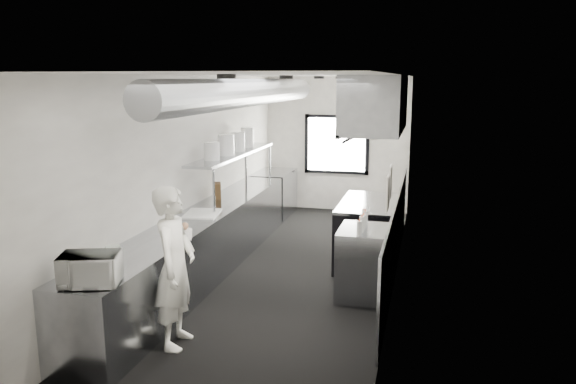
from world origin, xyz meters
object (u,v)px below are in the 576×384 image
Objects in this scene: line_cook at (175,267)px; squeeze_bottle_c at (363,222)px; squeeze_bottle_e at (364,216)px; plate_stack_c at (238,142)px; pass_shelf at (234,155)px; plate_stack_b at (226,145)px; range at (368,232)px; plate_stack_d at (248,137)px; squeeze_bottle_a at (359,228)px; deli_tub_a at (109,255)px; cutting_board at (202,214)px; squeeze_bottle_b at (362,224)px; small_plate at (185,230)px; deli_tub_b at (113,251)px; microwave at (90,269)px; exhaust_hood at (376,104)px; prep_counter at (202,245)px; squeeze_bottle_d at (365,218)px; far_work_table at (274,193)px; plate_stack_a at (212,151)px; bottle_station at (364,263)px; knife_block at (217,191)px.

line_cook is 2.47m from squeeze_bottle_c.
squeeze_bottle_c is at bearing -50.35° from line_cook.
squeeze_bottle_e is (-0.04, 0.37, -0.01)m from squeeze_bottle_c.
plate_stack_c reaches higher than squeeze_bottle_e.
plate_stack_b is (-0.01, -0.33, 0.20)m from pass_shelf.
plate_stack_d is at bearing 154.68° from range.
squeeze_bottle_e is (-0.03, 0.68, -0.01)m from squeeze_bottle_a.
deli_tub_a is 2.09m from cutting_board.
squeeze_bottle_b is at bearing -38.79° from pass_shelf.
deli_tub_b is at bearing -105.79° from small_plate.
cutting_board is (-0.07, 2.74, -0.13)m from microwave.
plate_stack_b is at bearing -179.14° from exhaust_hood.
plate_stack_d reaches higher than cutting_board.
squeeze_bottle_b reaches higher than prep_counter.
deli_tub_b reaches higher than range.
line_cook is 0.71m from deli_tub_a.
plate_stack_c is at bearing 167.88° from exhaust_hood.
squeeze_bottle_d is (2.33, -1.20, -0.74)m from plate_stack_b.
squeeze_bottle_b is at bearing -60.77° from far_work_table.
plate_stack_b is 0.96× the size of plate_stack_d.
plate_stack_c reaches higher than plate_stack_a.
prep_counter is at bearing -88.27° from plate_stack_d.
plate_stack_a reaches higher than small_plate.
exhaust_hood is at bearing -0.00° from range.
microwave is 3.11m from squeeze_bottle_a.
plate_stack_c reaches higher than squeeze_bottle_b.
pass_shelf is 3.33× the size of bottle_station.
small_plate is at bearing -171.79° from squeeze_bottle_a.
range is 4.62× the size of plate_stack_d.
deli_tub_b is 3.73m from plate_stack_c.
exhaust_hood is 14.23× the size of deli_tub_b.
cutting_board is at bearing 85.85° from deli_tub_a.
deli_tub_b reaches higher than far_work_table.
squeeze_bottle_c reaches higher than deli_tub_a.
squeeze_bottle_e is at bearing -30.70° from pass_shelf.
prep_counter is 2.10m from line_cook.
small_plate is 3.23m from plate_stack_d.
squeeze_bottle_d reaches higher than small_plate.
squeeze_bottle_b is 0.51m from squeeze_bottle_e.
plate_stack_b reaches higher than squeeze_bottle_d.
small_plate is 0.72× the size of knife_block.
far_work_table is (-2.19, 2.50, -0.02)m from range.
cutting_board is 2.32m from squeeze_bottle_a.
far_work_table is 4.83m from squeeze_bottle_a.
deli_tub_a is at bearing -139.67° from squeeze_bottle_d.
small_plate is (-2.05, -2.04, 0.44)m from range.
pass_shelf is 3.09m from bottle_station.
cutting_board is at bearing -87.14° from plate_stack_b.
deli_tub_a is at bearing -90.98° from plate_stack_d.
line_cook is 6.86× the size of knife_block.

